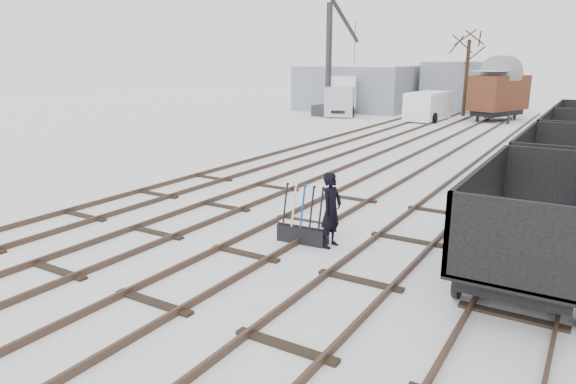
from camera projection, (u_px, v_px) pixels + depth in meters
name	position (u px, v px, depth m)	size (l,w,h in m)	color
ground	(245.00, 255.00, 12.37)	(120.00, 120.00, 0.00)	white
tracks	(420.00, 160.00, 23.65)	(13.90, 52.00, 0.16)	black
shed_left	(358.00, 88.00, 48.18)	(10.00, 8.00, 4.10)	gray
shed_right	(467.00, 86.00, 46.89)	(7.00, 6.00, 4.50)	gray
ground_frame	(303.00, 232.00, 13.16)	(1.33, 0.52, 1.49)	black
worker	(331.00, 210.00, 12.70)	(0.69, 0.45, 1.90)	black
freight_wagon_a	(533.00, 236.00, 10.93)	(2.33, 5.84, 2.38)	black
freight_wagon_b	(558.00, 179.00, 16.23)	(2.33, 5.84, 2.38)	black
freight_wagon_c	(571.00, 150.00, 21.52)	(2.33, 5.84, 2.38)	black
box_van_wagon	(499.00, 92.00, 39.19)	(4.18, 5.57, 3.80)	black
lorry	(342.00, 95.00, 44.10)	(3.85, 7.43, 3.22)	black
panel_van	(428.00, 106.00, 39.58)	(2.43, 5.08, 2.19)	white
crane	(330.00, 83.00, 42.76)	(2.17, 6.00, 10.22)	#2A2B2F
tree_far_left	(466.00, 79.00, 42.29)	(0.30, 0.30, 6.17)	black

